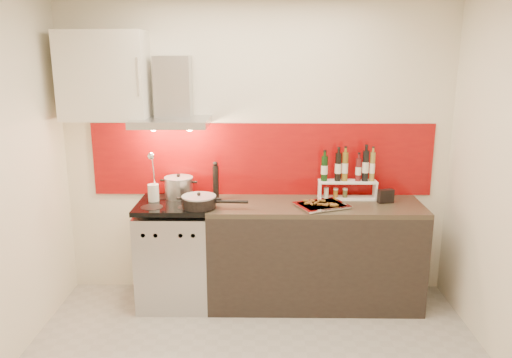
{
  "coord_description": "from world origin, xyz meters",
  "views": [
    {
      "loc": [
        0.05,
        -2.93,
        2.12
      ],
      "look_at": [
        0.0,
        0.95,
        1.15
      ],
      "focal_mm": 35.0,
      "sensor_mm": 36.0,
      "label": 1
    }
  ],
  "objects_px": {
    "stock_pot": "(179,187)",
    "baking_tray": "(321,205)",
    "range_stove": "(176,254)",
    "saute_pan": "(200,202)",
    "counter": "(314,253)",
    "pepper_mill": "(216,181)"
  },
  "relations": [
    {
      "from": "range_stove",
      "to": "baking_tray",
      "type": "height_order",
      "value": "baking_tray"
    },
    {
      "from": "range_stove",
      "to": "pepper_mill",
      "type": "xyz_separation_m",
      "value": [
        0.35,
        0.13,
        0.62
      ]
    },
    {
      "from": "range_stove",
      "to": "saute_pan",
      "type": "relative_size",
      "value": 1.68
    },
    {
      "from": "range_stove",
      "to": "counter",
      "type": "distance_m",
      "value": 1.2
    },
    {
      "from": "range_stove",
      "to": "saute_pan",
      "type": "height_order",
      "value": "saute_pan"
    },
    {
      "from": "counter",
      "to": "stock_pot",
      "type": "height_order",
      "value": "stock_pot"
    },
    {
      "from": "range_stove",
      "to": "baking_tray",
      "type": "distance_m",
      "value": 1.33
    },
    {
      "from": "stock_pot",
      "to": "saute_pan",
      "type": "distance_m",
      "value": 0.37
    },
    {
      "from": "saute_pan",
      "to": "baking_tray",
      "type": "bearing_deg",
      "value": 3.38
    },
    {
      "from": "stock_pot",
      "to": "pepper_mill",
      "type": "relative_size",
      "value": 0.74
    },
    {
      "from": "range_stove",
      "to": "saute_pan",
      "type": "bearing_deg",
      "value": -30.72
    },
    {
      "from": "pepper_mill",
      "to": "baking_tray",
      "type": "relative_size",
      "value": 0.69
    },
    {
      "from": "saute_pan",
      "to": "pepper_mill",
      "type": "height_order",
      "value": "pepper_mill"
    },
    {
      "from": "pepper_mill",
      "to": "range_stove",
      "type": "bearing_deg",
      "value": -160.34
    },
    {
      "from": "saute_pan",
      "to": "pepper_mill",
      "type": "relative_size",
      "value": 1.61
    },
    {
      "from": "stock_pot",
      "to": "baking_tray",
      "type": "bearing_deg",
      "value": -10.97
    },
    {
      "from": "pepper_mill",
      "to": "counter",
      "type": "bearing_deg",
      "value": -8.05
    },
    {
      "from": "counter",
      "to": "saute_pan",
      "type": "relative_size",
      "value": 3.32
    },
    {
      "from": "range_stove",
      "to": "baking_tray",
      "type": "relative_size",
      "value": 1.86
    },
    {
      "from": "pepper_mill",
      "to": "baking_tray",
      "type": "height_order",
      "value": "pepper_mill"
    },
    {
      "from": "range_stove",
      "to": "pepper_mill",
      "type": "relative_size",
      "value": 2.71
    },
    {
      "from": "range_stove",
      "to": "stock_pot",
      "type": "xyz_separation_m",
      "value": [
        0.03,
        0.15,
        0.56
      ]
    }
  ]
}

